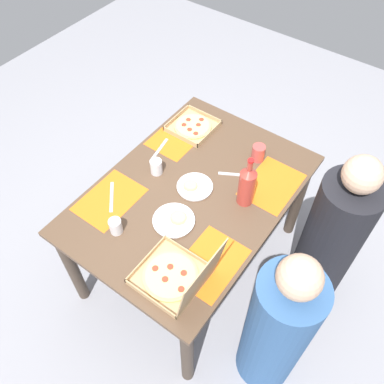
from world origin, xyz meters
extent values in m
plane|color=gray|center=(0.00, 0.00, 0.00)|extent=(6.00, 6.00, 0.00)
cylinder|color=#3F3328|center=(-0.63, -0.42, 0.37)|extent=(0.07, 0.07, 0.73)
cylinder|color=#3F3328|center=(0.63, -0.42, 0.37)|extent=(0.07, 0.07, 0.73)
cylinder|color=#3F3328|center=(-0.63, 0.42, 0.37)|extent=(0.07, 0.07, 0.73)
cylinder|color=#3F3328|center=(0.63, 0.42, 0.37)|extent=(0.07, 0.07, 0.73)
cube|color=brown|center=(0.00, 0.00, 0.75)|extent=(1.37, 0.97, 0.03)
cube|color=orange|center=(-0.31, -0.33, 0.76)|extent=(0.36, 0.26, 0.00)
cube|color=orange|center=(0.31, -0.33, 0.76)|extent=(0.36, 0.26, 0.00)
cube|color=orange|center=(-0.31, 0.33, 0.76)|extent=(0.36, 0.26, 0.00)
cube|color=orange|center=(0.31, 0.33, 0.76)|extent=(0.36, 0.26, 0.00)
cube|color=tan|center=(0.48, 0.22, 0.76)|extent=(0.31, 0.31, 0.01)
cube|color=tan|center=(0.33, 0.22, 0.78)|extent=(0.01, 0.31, 0.03)
cube|color=tan|center=(0.63, 0.22, 0.78)|extent=(0.01, 0.31, 0.03)
cube|color=tan|center=(0.48, 0.07, 0.78)|extent=(0.31, 0.01, 0.03)
cube|color=tan|center=(0.48, 0.37, 0.78)|extent=(0.31, 0.01, 0.03)
cylinder|color=#E0B76B|center=(0.48, 0.22, 0.77)|extent=(0.27, 0.27, 0.01)
cylinder|color=#EFD67F|center=(0.48, 0.22, 0.78)|extent=(0.24, 0.24, 0.00)
cylinder|color=red|center=(0.51, 0.22, 0.78)|extent=(0.03, 0.03, 0.00)
cylinder|color=red|center=(0.51, 0.31, 0.78)|extent=(0.03, 0.03, 0.00)
cylinder|color=red|center=(0.44, 0.27, 0.78)|extent=(0.03, 0.03, 0.00)
cylinder|color=red|center=(0.45, 0.20, 0.78)|extent=(0.03, 0.03, 0.00)
cylinder|color=red|center=(0.50, 0.14, 0.78)|extent=(0.03, 0.03, 0.00)
cube|color=tan|center=(0.48, 0.40, 0.95)|extent=(0.31, 0.05, 0.30)
cube|color=tan|center=(-0.43, -0.31, 0.76)|extent=(0.27, 0.27, 0.01)
cube|color=tan|center=(-0.56, -0.31, 0.78)|extent=(0.01, 0.27, 0.03)
cube|color=tan|center=(-0.30, -0.31, 0.78)|extent=(0.01, 0.27, 0.03)
cube|color=tan|center=(-0.43, -0.44, 0.78)|extent=(0.27, 0.01, 0.03)
cube|color=tan|center=(-0.43, -0.17, 0.78)|extent=(0.27, 0.01, 0.03)
cylinder|color=#E0B76B|center=(-0.43, -0.31, 0.77)|extent=(0.24, 0.24, 0.01)
cylinder|color=#EFD67F|center=(-0.43, -0.31, 0.78)|extent=(0.21, 0.21, 0.00)
cylinder|color=red|center=(-0.38, -0.30, 0.78)|extent=(0.03, 0.03, 0.00)
cylinder|color=red|center=(-0.38, -0.25, 0.78)|extent=(0.03, 0.03, 0.00)
cylinder|color=red|center=(-0.45, -0.28, 0.78)|extent=(0.03, 0.03, 0.00)
cylinder|color=red|center=(-0.50, -0.29, 0.78)|extent=(0.03, 0.03, 0.00)
cylinder|color=red|center=(-0.45, -0.36, 0.78)|extent=(0.03, 0.03, 0.00)
cylinder|color=red|center=(-0.40, -0.35, 0.78)|extent=(0.03, 0.03, 0.00)
cylinder|color=white|center=(-0.03, -0.01, 0.77)|extent=(0.20, 0.20, 0.01)
cylinder|color=white|center=(-0.03, -0.01, 0.77)|extent=(0.20, 0.20, 0.01)
cylinder|color=#E0B76B|center=(-0.02, -0.02, 0.78)|extent=(0.08, 0.08, 0.01)
cylinder|color=#EFD67F|center=(-0.02, -0.02, 0.79)|extent=(0.07, 0.07, 0.00)
cylinder|color=white|center=(0.22, 0.04, 0.77)|extent=(0.22, 0.22, 0.01)
cylinder|color=white|center=(0.22, 0.04, 0.77)|extent=(0.22, 0.22, 0.01)
cylinder|color=#E0B76B|center=(0.19, 0.05, 0.78)|extent=(0.09, 0.09, 0.01)
cylinder|color=#EFD67F|center=(0.19, 0.05, 0.79)|extent=(0.08, 0.08, 0.00)
cylinder|color=#B2382D|center=(-0.12, 0.27, 0.87)|extent=(0.09, 0.09, 0.22)
cone|color=#B2382D|center=(-0.12, 0.27, 1.00)|extent=(0.09, 0.09, 0.04)
cylinder|color=#B2382D|center=(-0.12, 0.27, 1.04)|extent=(0.03, 0.03, 0.06)
cylinder|color=red|center=(-0.12, 0.27, 1.08)|extent=(0.03, 0.03, 0.01)
cylinder|color=#BF4742|center=(-0.43, 0.17, 0.81)|extent=(0.08, 0.08, 0.10)
cylinder|color=silver|center=(0.00, -0.25, 0.81)|extent=(0.07, 0.07, 0.09)
cylinder|color=silver|center=(0.44, -0.16, 0.80)|extent=(0.07, 0.07, 0.09)
cube|color=#B7B7BC|center=(0.29, -0.34, 0.76)|extent=(0.17, 0.15, 0.00)
cube|color=#B7B7BC|center=(-0.15, -0.35, 0.76)|extent=(0.21, 0.06, 0.00)
cube|color=#B7B7BC|center=(-0.25, 0.13, 0.76)|extent=(0.12, 0.19, 0.00)
cylinder|color=black|center=(-0.31, 0.74, 0.51)|extent=(0.32, 0.32, 1.02)
sphere|color=#D1A889|center=(-0.31, 0.74, 1.12)|extent=(0.19, 0.19, 0.19)
cylinder|color=#33598C|center=(0.31, 0.74, 0.49)|extent=(0.32, 0.32, 0.98)
sphere|color=#D1A889|center=(0.31, 0.74, 1.08)|extent=(0.19, 0.19, 0.19)
camera|label=1|loc=(1.16, 0.84, 2.54)|focal=38.38mm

